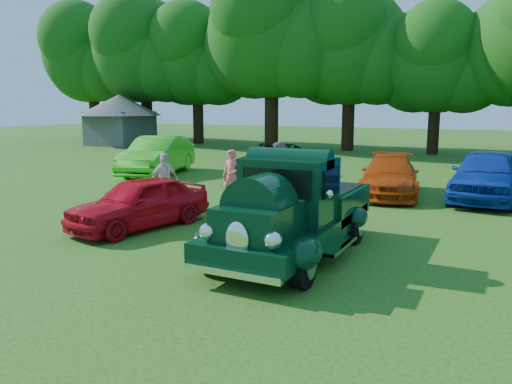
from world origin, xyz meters
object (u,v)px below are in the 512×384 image
at_px(back_car_orange, 390,176).
at_px(back_car_black, 273,162).
at_px(spectator_grey, 279,172).
at_px(gazebo, 120,114).
at_px(spectator_white, 164,181).
at_px(back_car_lime, 158,156).
at_px(hero_pickup, 293,213).
at_px(red_convertible, 139,202).
at_px(back_car_blue, 486,175).
at_px(spectator_pink, 232,176).

bearing_deg(back_car_orange, back_car_black, 153.65).
relative_size(spectator_grey, gazebo, 0.30).
height_order(spectator_grey, spectator_white, spectator_grey).
bearing_deg(back_car_lime, hero_pickup, -55.69).
relative_size(back_car_orange, spectator_grey, 2.38).
xyz_separation_m(red_convertible, spectator_white, (-0.83, 2.15, 0.20)).
height_order(back_car_orange, spectator_grey, spectator_grey).
bearing_deg(hero_pickup, back_car_black, 117.12).
bearing_deg(spectator_white, spectator_grey, -24.17).
bearing_deg(red_convertible, back_car_lime, 137.15).
relative_size(back_car_black, spectator_white, 3.23).
xyz_separation_m(back_car_orange, spectator_grey, (-2.96, -2.78, 0.30)).
height_order(red_convertible, back_car_blue, back_car_blue).
bearing_deg(spectator_white, back_car_blue, -35.92).
relative_size(red_convertible, back_car_orange, 0.83).
xyz_separation_m(spectator_white, gazebo, (-18.06, 18.28, 1.55)).
xyz_separation_m(back_car_blue, spectator_grey, (-5.98, -3.21, 0.14)).
xyz_separation_m(back_car_blue, gazebo, (-26.58, 12.41, 1.56)).
relative_size(hero_pickup, back_car_blue, 1.07).
bearing_deg(back_car_lime, spectator_pink, -49.69).
xyz_separation_m(back_car_lime, gazebo, (-13.16, 12.32, 1.55)).
relative_size(red_convertible, spectator_grey, 1.97).
relative_size(back_car_orange, gazebo, 0.72).
bearing_deg(back_car_black, spectator_grey, -74.16).
distance_m(hero_pickup, back_car_lime, 13.19).
height_order(back_car_blue, gazebo, gazebo).
relative_size(back_car_orange, spectator_white, 2.72).
distance_m(hero_pickup, red_convertible, 4.40).
bearing_deg(back_car_orange, spectator_pink, -149.86).
bearing_deg(back_car_orange, spectator_white, -146.12).
bearing_deg(back_car_lime, back_car_orange, -18.55).
bearing_deg(spectator_pink, gazebo, 138.98).
relative_size(hero_pickup, back_car_black, 0.95).
height_order(back_car_lime, back_car_orange, back_car_lime).
relative_size(hero_pickup, spectator_grey, 2.69).
xyz_separation_m(back_car_lime, back_car_orange, (10.40, -0.52, -0.18)).
xyz_separation_m(hero_pickup, spectator_white, (-5.21, 2.52, -0.04)).
relative_size(hero_pickup, gazebo, 0.82).
xyz_separation_m(hero_pickup, spectator_grey, (-2.67, 5.18, 0.09)).
bearing_deg(back_car_orange, gazebo, 140.59).
xyz_separation_m(hero_pickup, back_car_lime, (-10.11, 8.48, -0.03)).
bearing_deg(spectator_grey, back_car_blue, 88.06).
bearing_deg(red_convertible, gazebo, 144.67).
xyz_separation_m(back_car_blue, spectator_white, (-8.52, -5.87, 0.01)).
distance_m(red_convertible, back_car_orange, 8.91).
distance_m(hero_pickup, spectator_white, 5.79).
height_order(back_car_lime, gazebo, gazebo).
bearing_deg(hero_pickup, gazebo, 138.21).
distance_m(back_car_lime, spectator_white, 7.71).
xyz_separation_m(back_car_lime, back_car_blue, (13.42, -0.09, -0.02)).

